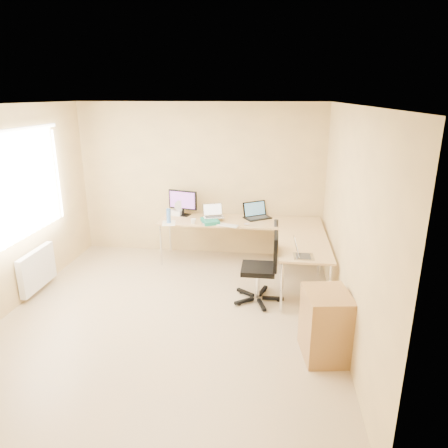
# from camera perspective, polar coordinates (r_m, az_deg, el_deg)

# --- Properties ---
(floor) EXTENTS (4.50, 4.50, 0.00)m
(floor) POSITION_cam_1_polar(r_m,az_deg,el_deg) (5.39, -7.43, -12.52)
(floor) COLOR tan
(floor) RESTS_ON ground
(ceiling) EXTENTS (4.50, 4.50, 0.00)m
(ceiling) POSITION_cam_1_polar(r_m,az_deg,el_deg) (4.67, -8.74, 16.26)
(ceiling) COLOR white
(ceiling) RESTS_ON ground
(wall_back) EXTENTS (4.50, 0.00, 4.50)m
(wall_back) POSITION_cam_1_polar(r_m,az_deg,el_deg) (7.01, -3.33, 6.14)
(wall_back) COLOR #D9B973
(wall_back) RESTS_ON ground
(wall_front) EXTENTS (4.50, 0.00, 4.50)m
(wall_front) POSITION_cam_1_polar(r_m,az_deg,el_deg) (2.93, -19.52, -12.04)
(wall_front) COLOR #D9B973
(wall_front) RESTS_ON ground
(wall_left) EXTENTS (0.00, 4.50, 4.50)m
(wall_left) POSITION_cam_1_polar(r_m,az_deg,el_deg) (5.78, -28.60, 1.46)
(wall_left) COLOR #D9B973
(wall_left) RESTS_ON ground
(wall_right) EXTENTS (0.00, 4.50, 4.50)m
(wall_right) POSITION_cam_1_polar(r_m,az_deg,el_deg) (4.79, 17.03, -0.11)
(wall_right) COLOR #D9B973
(wall_right) RESTS_ON ground
(desk_main) EXTENTS (2.65, 0.70, 0.73)m
(desk_main) POSITION_cam_1_polar(r_m,az_deg,el_deg) (6.79, 2.25, -2.44)
(desk_main) COLOR tan
(desk_main) RESTS_ON ground
(desk_return) EXTENTS (0.70, 1.30, 0.73)m
(desk_return) POSITION_cam_1_polar(r_m,az_deg,el_deg) (5.86, 11.00, -6.16)
(desk_return) COLOR tan
(desk_return) RESTS_ON ground
(monitor) EXTENTS (0.54, 0.29, 0.44)m
(monitor) POSITION_cam_1_polar(r_m,az_deg,el_deg) (6.93, -5.80, 2.97)
(monitor) COLOR black
(monitor) RESTS_ON desk_main
(book_stack) EXTENTS (0.36, 0.41, 0.06)m
(book_stack) POSITION_cam_1_polar(r_m,az_deg,el_deg) (6.54, -1.96, 0.42)
(book_stack) COLOR #156D54
(book_stack) RESTS_ON desk_main
(laptop_center) EXTENTS (0.40, 0.36, 0.22)m
(laptop_center) POSITION_cam_1_polar(r_m,az_deg,el_deg) (6.61, -1.47, 1.84)
(laptop_center) COLOR silver
(laptop_center) RESTS_ON desk_main
(laptop_black) EXTENTS (0.53, 0.50, 0.27)m
(laptop_black) POSITION_cam_1_polar(r_m,az_deg,el_deg) (6.77, 4.75, 1.91)
(laptop_black) COLOR black
(laptop_black) RESTS_ON desk_main
(keyboard) EXTENTS (0.44, 0.24, 0.02)m
(keyboard) POSITION_cam_1_polar(r_m,az_deg,el_deg) (6.40, 0.19, -0.13)
(keyboard) COLOR silver
(keyboard) RESTS_ON desk_main
(mouse) EXTENTS (0.09, 0.06, 0.03)m
(mouse) POSITION_cam_1_polar(r_m,az_deg,el_deg) (6.44, 3.21, 0.01)
(mouse) COLOR beige
(mouse) RESTS_ON desk_main
(mug) EXTENTS (0.11, 0.11, 0.08)m
(mug) POSITION_cam_1_polar(r_m,az_deg,el_deg) (6.50, -4.34, 0.39)
(mug) COLOR silver
(mug) RESTS_ON desk_main
(cd_stack) EXTENTS (0.15, 0.15, 0.03)m
(cd_stack) POSITION_cam_1_polar(r_m,az_deg,el_deg) (6.45, -2.67, 0.03)
(cd_stack) COLOR silver
(cd_stack) RESTS_ON desk_main
(water_bottle) EXTENTS (0.09, 0.09, 0.24)m
(water_bottle) POSITION_cam_1_polar(r_m,az_deg,el_deg) (6.55, -7.79, 1.13)
(water_bottle) COLOR #477BC5
(water_bottle) RESTS_ON desk_main
(papers) EXTENTS (0.26, 0.33, 0.01)m
(papers) POSITION_cam_1_polar(r_m,az_deg,el_deg) (6.57, -7.77, 0.12)
(papers) COLOR white
(papers) RESTS_ON desk_main
(white_box) EXTENTS (0.25, 0.21, 0.08)m
(white_box) POSITION_cam_1_polar(r_m,az_deg,el_deg) (7.02, -6.77, 1.62)
(white_box) COLOR white
(white_box) RESTS_ON desk_main
(desk_fan) EXTENTS (0.25, 0.25, 0.25)m
(desk_fan) POSITION_cam_1_polar(r_m,az_deg,el_deg) (6.98, -6.15, 2.25)
(desk_fan) COLOR silver
(desk_fan) RESTS_ON desk_main
(black_cup) EXTENTS (0.08, 0.08, 0.11)m
(black_cup) POSITION_cam_1_polar(r_m,az_deg,el_deg) (6.40, 7.34, 0.13)
(black_cup) COLOR black
(black_cup) RESTS_ON desk_main
(laptop_return) EXTENTS (0.31, 0.25, 0.20)m
(laptop_return) POSITION_cam_1_polar(r_m,az_deg,el_deg) (5.24, 11.16, -3.57)
(laptop_return) COLOR #B0B0B0
(laptop_return) RESTS_ON desk_return
(office_chair) EXTENTS (0.58, 0.58, 0.97)m
(office_chair) POSITION_cam_1_polar(r_m,az_deg,el_deg) (5.49, 4.83, -5.99)
(office_chair) COLOR black
(office_chair) RESTS_ON ground
(cabinet) EXTENTS (0.53, 0.62, 0.77)m
(cabinet) POSITION_cam_1_polar(r_m,az_deg,el_deg) (4.57, 14.05, -13.70)
(cabinet) COLOR brown
(cabinet) RESTS_ON ground
(radiator) EXTENTS (0.09, 0.80, 0.55)m
(radiator) POSITION_cam_1_polar(r_m,az_deg,el_deg) (6.35, -24.78, -5.78)
(radiator) COLOR white
(radiator) RESTS_ON ground
(window) EXTENTS (0.10, 1.80, 1.40)m
(window) POSITION_cam_1_polar(r_m,az_deg,el_deg) (6.02, -26.41, 4.81)
(window) COLOR white
(window) RESTS_ON wall_left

